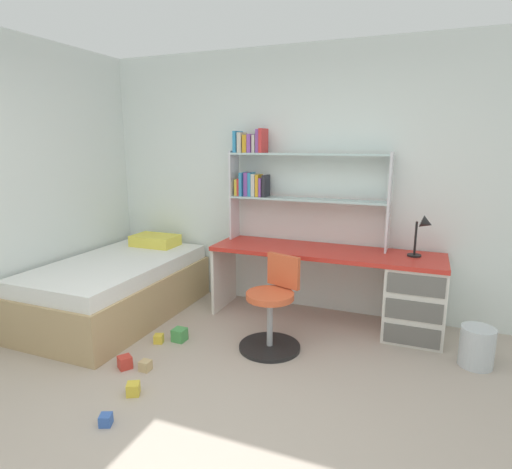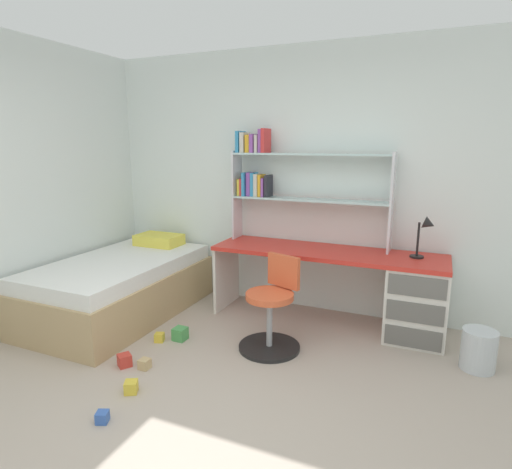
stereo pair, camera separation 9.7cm
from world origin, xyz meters
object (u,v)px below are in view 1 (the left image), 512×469
(swivel_chair, at_px, (272,313))
(toy_block_red_4, at_px, (125,362))
(desk, at_px, (387,288))
(toy_block_green_1, at_px, (180,335))
(toy_block_yellow_5, at_px, (159,339))
(bookshelf_hutch, at_px, (281,175))
(bed_platform, at_px, (118,288))
(toy_block_natural_2, at_px, (145,366))
(waste_bin, at_px, (477,347))
(toy_block_blue_0, at_px, (106,420))
(toy_block_yellow_3, at_px, (133,389))
(desk_lamp, at_px, (424,230))

(swivel_chair, relative_size, toy_block_red_4, 8.25)
(desk, bearing_deg, toy_block_green_1, -151.71)
(swivel_chair, height_order, toy_block_yellow_5, swivel_chair)
(bookshelf_hutch, distance_m, toy_block_green_1, 1.80)
(toy_block_red_4, bearing_deg, bed_platform, 131.56)
(bookshelf_hutch, bearing_deg, toy_block_green_1, -117.68)
(bed_platform, relative_size, toy_block_natural_2, 23.86)
(waste_bin, bearing_deg, bed_platform, -176.07)
(desk, xyz_separation_m, toy_block_yellow_5, (-1.80, -0.99, -0.37))
(toy_block_red_4, bearing_deg, toy_block_blue_0, -60.82)
(waste_bin, xyz_separation_m, toy_block_yellow_5, (-2.53, -0.60, -0.12))
(toy_block_yellow_3, bearing_deg, toy_block_blue_0, -81.69)
(waste_bin, relative_size, toy_block_natural_2, 4.05)
(bookshelf_hutch, height_order, swivel_chair, bookshelf_hutch)
(toy_block_blue_0, xyz_separation_m, toy_block_green_1, (-0.19, 1.16, 0.02))
(bed_platform, distance_m, waste_bin, 3.27)
(desk, bearing_deg, waste_bin, -28.58)
(waste_bin, xyz_separation_m, toy_block_blue_0, (-2.19, -1.65, -0.12))
(toy_block_yellow_3, xyz_separation_m, toy_block_red_4, (-0.29, 0.27, 0.00))
(toy_block_yellow_5, bearing_deg, waste_bin, 13.31)
(swivel_chair, xyz_separation_m, toy_block_green_1, (-0.80, -0.19, -0.26))
(desk, bearing_deg, toy_block_red_4, -141.19)
(toy_block_natural_2, height_order, toy_block_red_4, toy_block_red_4)
(desk, xyz_separation_m, toy_block_red_4, (-1.80, -1.45, -0.36))
(toy_block_blue_0, xyz_separation_m, toy_block_yellow_3, (-0.05, 0.33, 0.01))
(desk, bearing_deg, toy_block_yellow_3, -131.40)
(waste_bin, distance_m, toy_block_blue_0, 2.75)
(waste_bin, height_order, toy_block_yellow_5, waste_bin)
(desk, relative_size, toy_block_red_4, 22.66)
(swivel_chair, xyz_separation_m, toy_block_yellow_5, (-0.95, -0.29, -0.27))
(swivel_chair, relative_size, toy_block_yellow_5, 10.35)
(desk_lamp, height_order, toy_block_yellow_3, desk_lamp)
(desk_lamp, bearing_deg, bookshelf_hutch, 174.00)
(desk_lamp, xyz_separation_m, toy_block_yellow_3, (-1.78, -1.75, -0.93))
(toy_block_blue_0, bearing_deg, toy_block_yellow_3, 98.31)
(waste_bin, xyz_separation_m, toy_block_red_4, (-2.52, -1.05, -0.11))
(toy_block_natural_2, xyz_separation_m, toy_block_yellow_5, (-0.17, 0.42, -0.00))
(desk, height_order, toy_block_green_1, desk)
(bookshelf_hutch, height_order, toy_block_yellow_3, bookshelf_hutch)
(desk, distance_m, toy_block_natural_2, 2.19)
(swivel_chair, distance_m, toy_block_natural_2, 1.09)
(desk_lamp, height_order, toy_block_blue_0, desk_lamp)
(desk_lamp, relative_size, toy_block_blue_0, 5.36)
(waste_bin, height_order, toy_block_yellow_3, waste_bin)
(waste_bin, distance_m, toy_block_natural_2, 2.57)
(toy_block_blue_0, bearing_deg, toy_block_natural_2, 104.81)
(bed_platform, distance_m, toy_block_blue_0, 1.80)
(swivel_chair, bearing_deg, toy_block_green_1, -166.65)
(swivel_chair, bearing_deg, toy_block_yellow_5, -162.85)
(bookshelf_hutch, relative_size, toy_block_yellow_3, 18.42)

